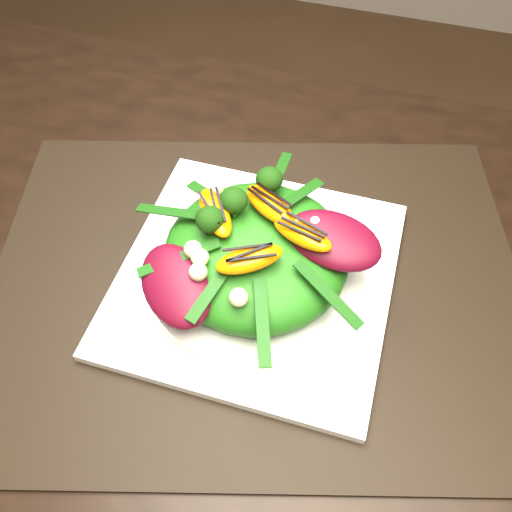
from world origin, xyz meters
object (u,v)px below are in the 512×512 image
(lettuce_mound, at_px, (256,253))
(orange_segment, at_px, (256,208))
(placemat, at_px, (256,281))
(salad_bowl, at_px, (256,269))
(dining_table, at_px, (144,332))
(plate_base, at_px, (256,277))

(lettuce_mound, xyz_separation_m, orange_segment, (-0.01, 0.02, 0.04))
(lettuce_mound, bearing_deg, placemat, 135.00)
(placemat, relative_size, lettuce_mound, 3.03)
(salad_bowl, xyz_separation_m, lettuce_mound, (-0.00, 0.00, 0.03))
(dining_table, relative_size, salad_bowl, 7.17)
(dining_table, relative_size, plate_base, 5.80)
(dining_table, bearing_deg, salad_bowl, 39.31)
(lettuce_mound, bearing_deg, orange_segment, 105.94)
(placemat, bearing_deg, salad_bowl, -45.00)
(salad_bowl, height_order, orange_segment, orange_segment)
(placemat, relative_size, plate_base, 2.02)
(salad_bowl, bearing_deg, lettuce_mound, 135.00)
(plate_base, xyz_separation_m, salad_bowl, (0.00, -0.00, 0.01))
(plate_base, distance_m, orange_segment, 0.08)
(dining_table, xyz_separation_m, placemat, (0.10, 0.08, 0.02))
(placemat, bearing_deg, orange_segment, 105.94)
(dining_table, xyz_separation_m, salad_bowl, (0.10, 0.08, 0.04))
(placemat, distance_m, salad_bowl, 0.02)
(plate_base, bearing_deg, placemat, 0.00)
(salad_bowl, bearing_deg, orange_segment, 105.94)
(plate_base, height_order, orange_segment, orange_segment)
(dining_table, relative_size, placemat, 2.87)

